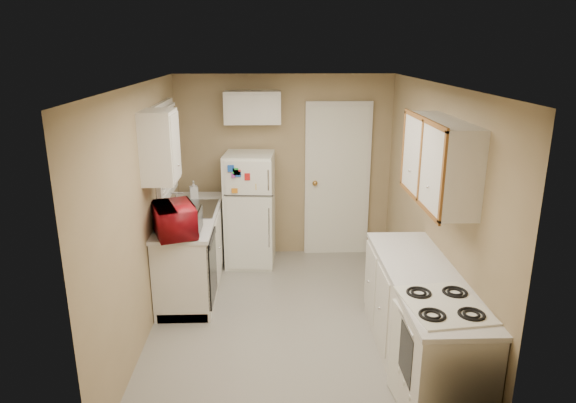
{
  "coord_description": "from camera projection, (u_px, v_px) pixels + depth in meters",
  "views": [
    {
      "loc": [
        -0.17,
        -4.7,
        2.73
      ],
      "look_at": [
        0.0,
        0.5,
        1.15
      ],
      "focal_mm": 32.0,
      "sensor_mm": 36.0,
      "label": 1
    }
  ],
  "objects": [
    {
      "name": "wall_back",
      "position": [
        284.0,
        167.0,
        6.76
      ],
      "size": [
        2.8,
        2.8,
        0.0
      ],
      "primitive_type": "plane",
      "color": "tan",
      "rests_on": "floor"
    },
    {
      "name": "refrigerator",
      "position": [
        250.0,
        210.0,
        6.54
      ],
      "size": [
        0.65,
        0.63,
        1.46
      ],
      "primitive_type": "cube",
      "rotation": [
        0.0,
        0.0,
        -0.08
      ],
      "color": "white",
      "rests_on": "floor"
    },
    {
      "name": "microwave",
      "position": [
        175.0,
        220.0,
        5.16
      ],
      "size": [
        0.64,
        0.49,
        0.37
      ],
      "primitive_type": "imported",
      "rotation": [
        0.0,
        0.0,
        1.93
      ],
      "color": "maroon",
      "rests_on": "left_counter"
    },
    {
      "name": "wall_left",
      "position": [
        144.0,
        213.0,
        4.9
      ],
      "size": [
        3.8,
        3.8,
        0.0
      ],
      "primitive_type": "plane",
      "color": "tan",
      "rests_on": "floor"
    },
    {
      "name": "upper_cabinet_left",
      "position": [
        160.0,
        147.0,
        4.94
      ],
      "size": [
        0.3,
        0.45,
        0.7
      ],
      "primitive_type": "cube",
      "color": "silver",
      "rests_on": "wall_left"
    },
    {
      "name": "stove",
      "position": [
        438.0,
        363.0,
        3.92
      ],
      "size": [
        0.62,
        0.73,
        0.81
      ],
      "primitive_type": "cube",
      "rotation": [
        0.0,
        0.0,
        0.12
      ],
      "color": "white",
      "rests_on": "floor"
    },
    {
      "name": "dishwasher",
      "position": [
        212.0,
        267.0,
        5.41
      ],
      "size": [
        0.03,
        0.58,
        0.72
      ],
      "primitive_type": "cube",
      "color": "black",
      "rests_on": "floor"
    },
    {
      "name": "sink",
      "position": [
        193.0,
        212.0,
        6.01
      ],
      "size": [
        0.54,
        0.74,
        0.16
      ],
      "primitive_type": "cube",
      "color": "gray",
      "rests_on": "left_counter"
    },
    {
      "name": "soap_bottle",
      "position": [
        194.0,
        190.0,
        6.43
      ],
      "size": [
        0.12,
        0.12,
        0.22
      ],
      "primitive_type": "imported",
      "rotation": [
        0.0,
        0.0,
        0.24
      ],
      "color": "silver",
      "rests_on": "left_counter"
    },
    {
      "name": "upper_cabinet_right",
      "position": [
        440.0,
        161.0,
        4.33
      ],
      "size": [
        0.3,
        1.2,
        0.7
      ],
      "primitive_type": "cube",
      "color": "silver",
      "rests_on": "wall_right"
    },
    {
      "name": "interior_door",
      "position": [
        337.0,
        181.0,
        6.8
      ],
      "size": [
        0.86,
        0.06,
        2.08
      ],
      "primitive_type": "cube",
      "color": "white",
      "rests_on": "floor"
    },
    {
      "name": "wall_right",
      "position": [
        433.0,
        210.0,
        4.99
      ],
      "size": [
        3.8,
        3.8,
        0.0
      ],
      "primitive_type": "plane",
      "color": "tan",
      "rests_on": "floor"
    },
    {
      "name": "window_blinds",
      "position": [
        166.0,
        150.0,
        5.79
      ],
      "size": [
        0.1,
        0.98,
        1.08
      ],
      "primitive_type": "cube",
      "color": "silver",
      "rests_on": "wall_left"
    },
    {
      "name": "left_counter",
      "position": [
        193.0,
        250.0,
        5.99
      ],
      "size": [
        0.6,
        1.8,
        0.9
      ],
      "primitive_type": "cube",
      "color": "silver",
      "rests_on": "floor"
    },
    {
      "name": "ceiling",
      "position": [
        290.0,
        84.0,
        4.6
      ],
      "size": [
        3.8,
        3.8,
        0.0
      ],
      "primitive_type": "plane",
      "color": "white",
      "rests_on": "floor"
    },
    {
      "name": "floor",
      "position": [
        290.0,
        322.0,
        5.29
      ],
      "size": [
        3.8,
        3.8,
        0.0
      ],
      "primitive_type": "plane",
      "color": "#A9A69D",
      "rests_on": "ground"
    },
    {
      "name": "cabinet_over_fridge",
      "position": [
        253.0,
        107.0,
        6.37
      ],
      "size": [
        0.7,
        0.3,
        0.4
      ],
      "primitive_type": "cube",
      "color": "silver",
      "rests_on": "wall_back"
    },
    {
      "name": "wall_front",
      "position": [
        301.0,
        308.0,
        3.13
      ],
      "size": [
        2.8,
        2.8,
        0.0
      ],
      "primitive_type": "plane",
      "color": "tan",
      "rests_on": "floor"
    },
    {
      "name": "right_counter",
      "position": [
        420.0,
        321.0,
        4.43
      ],
      "size": [
        0.6,
        2.0,
        0.9
      ],
      "primitive_type": "cube",
      "color": "silver",
      "rests_on": "floor"
    }
  ]
}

